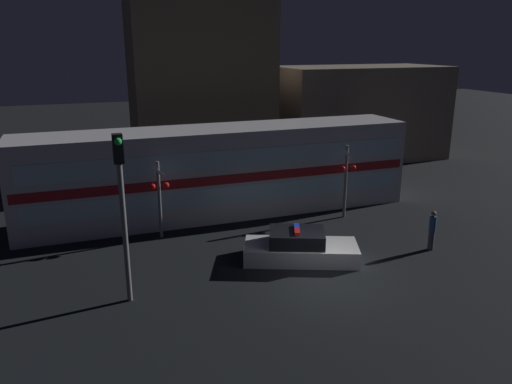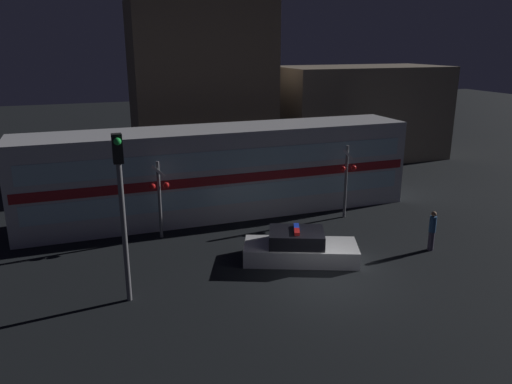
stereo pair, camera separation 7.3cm
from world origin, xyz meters
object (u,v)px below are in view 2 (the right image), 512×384
object	(u,v)px
police_car	(299,248)
pedestrian	(432,230)
crossing_signal_near	(347,177)
train	(221,171)
traffic_light_corner	(122,199)

from	to	relation	value
police_car	pedestrian	distance (m)	5.53
crossing_signal_near	police_car	bearing A→B (deg)	-137.73
train	crossing_signal_near	xyz separation A→B (m)	(5.41, -2.70, -0.09)
train	police_car	world-z (taller)	train
pedestrian	train	bearing A→B (deg)	132.27
traffic_light_corner	train	bearing A→B (deg)	54.61
train	traffic_light_corner	xyz separation A→B (m)	(-5.28, -7.44, 1.35)
train	traffic_light_corner	size ratio (longest dim) A/B	3.41
police_car	crossing_signal_near	xyz separation A→B (m)	(4.13, 3.76, 1.54)
train	pedestrian	bearing A→B (deg)	-47.73
train	crossing_signal_near	bearing A→B (deg)	-26.50
police_car	traffic_light_corner	world-z (taller)	traffic_light_corner
police_car	traffic_light_corner	xyz separation A→B (m)	(-6.56, -0.98, 2.99)
train	police_car	bearing A→B (deg)	-78.82
police_car	train	bearing A→B (deg)	123.73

